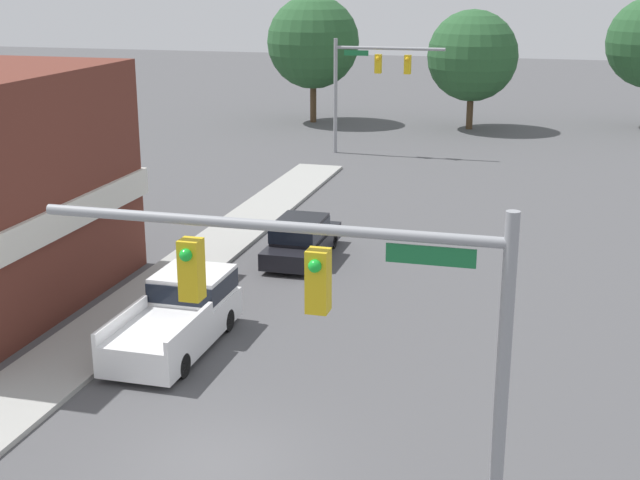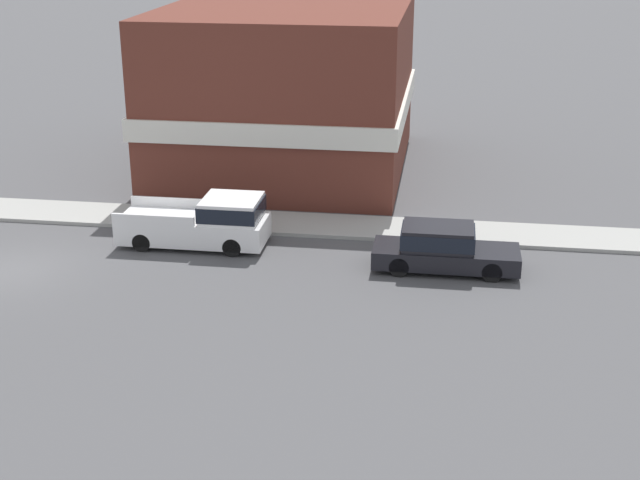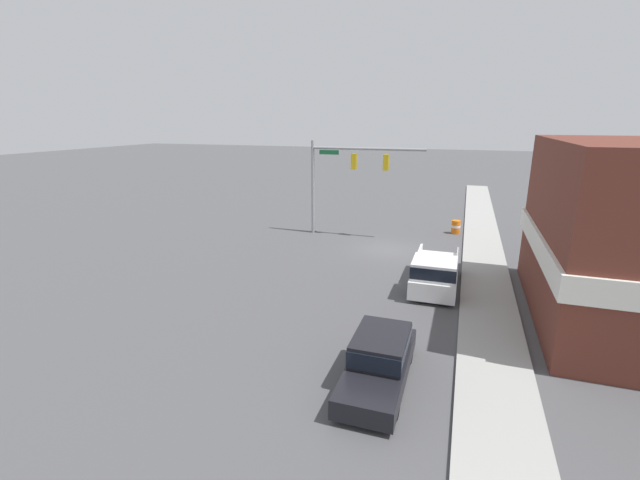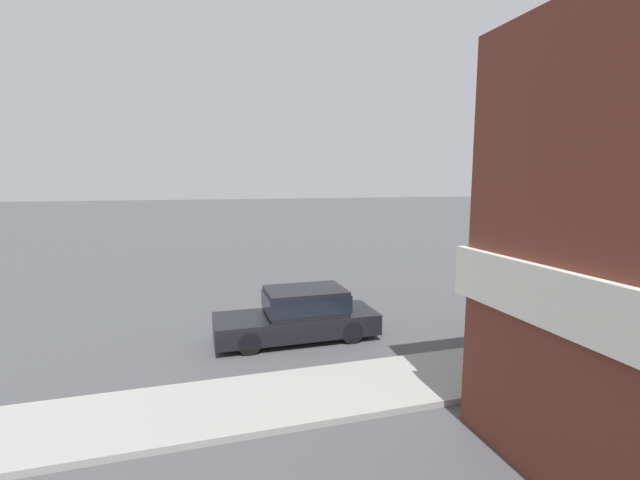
# 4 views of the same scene
# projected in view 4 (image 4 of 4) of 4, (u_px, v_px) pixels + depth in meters

# --- Properties ---
(ground_plane) EXTENTS (200.00, 200.00, 0.00)m
(ground_plane) POSITION_uv_depth(u_px,v_px,m) (599.00, 288.00, 19.00)
(ground_plane) COLOR #4C4C4F
(near_signal_assembly) EXTENTS (7.90, 0.49, 6.62)m
(near_signal_assembly) POSITION_uv_depth(u_px,v_px,m) (584.00, 179.00, 22.43)
(near_signal_assembly) COLOR gray
(near_signal_assembly) RESTS_ON ground
(car_lead) EXTENTS (1.76, 4.84, 1.54)m
(car_lead) POSITION_uv_depth(u_px,v_px,m) (300.00, 313.00, 12.85)
(car_lead) COLOR black
(car_lead) RESTS_ON ground
(pickup_truck_parked) EXTENTS (2.08, 5.24, 1.81)m
(pickup_truck_parked) POSITION_uv_depth(u_px,v_px,m) (553.00, 298.00, 14.14)
(pickup_truck_parked) COLOR black
(pickup_truck_parked) RESTS_ON ground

